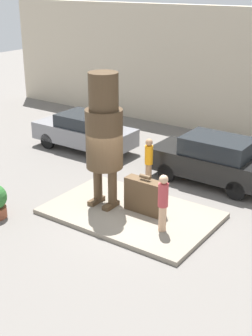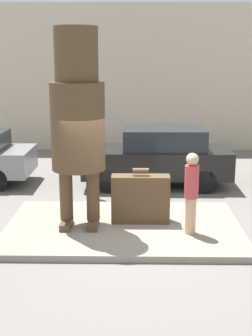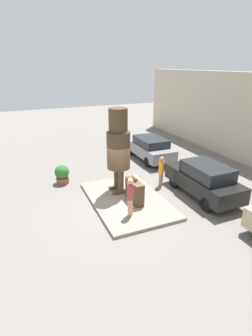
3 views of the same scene
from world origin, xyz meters
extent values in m
plane|color=slate|center=(0.00, 0.00, 0.00)|extent=(60.00, 60.00, 0.00)
cube|color=gray|center=(0.00, 0.00, 0.07)|extent=(5.09, 3.29, 0.14)
cube|color=#4C3823|center=(-1.23, -0.15, 0.21)|extent=(0.22, 0.64, 0.14)
cube|color=#4C3823|center=(-0.65, -0.15, 0.21)|extent=(0.22, 0.64, 0.14)
cylinder|color=#4C3823|center=(-1.23, -0.05, 0.85)|extent=(0.28, 0.28, 1.13)
cylinder|color=#4C3823|center=(-0.65, -0.05, 0.85)|extent=(0.28, 0.28, 1.13)
cylinder|color=#4C3823|center=(-0.94, -0.05, 2.31)|extent=(1.13, 1.13, 1.81)
cylinder|color=#4C3823|center=(-0.94, -0.05, 3.76)|extent=(0.89, 0.89, 1.09)
cube|color=#4C3823|center=(0.37, 0.22, 0.67)|extent=(1.27, 0.40, 1.05)
cylinder|color=#4C3823|center=(0.37, 0.22, 1.31)|extent=(0.35, 0.12, 0.12)
cylinder|color=tan|center=(1.40, -0.46, 0.52)|extent=(0.22, 0.22, 0.77)
cylinder|color=#B23D42|center=(1.40, -0.46, 1.25)|extent=(0.29, 0.29, 0.68)
sphere|color=tan|center=(1.40, -0.46, 1.72)|extent=(0.26, 0.26, 0.26)
cube|color=gray|center=(-5.01, 3.80, 0.70)|extent=(4.40, 1.80, 0.72)
cube|color=#1E2328|center=(-4.79, 3.80, 1.31)|extent=(2.42, 1.62, 0.50)
cylinder|color=black|center=(-6.38, 2.99, 0.34)|extent=(0.67, 0.18, 0.67)
cylinder|color=black|center=(-6.38, 4.62, 0.34)|extent=(0.67, 0.18, 0.67)
cylinder|color=black|center=(-3.65, 2.99, 0.34)|extent=(0.67, 0.18, 0.67)
cylinder|color=black|center=(-3.65, 4.62, 0.34)|extent=(0.67, 0.18, 0.67)
cube|color=black|center=(0.87, 3.70, 0.72)|extent=(4.25, 1.77, 0.78)
cube|color=#1E2328|center=(1.08, 3.70, 1.41)|extent=(2.34, 1.59, 0.60)
cylinder|color=black|center=(-0.44, 2.91, 0.33)|extent=(0.66, 0.18, 0.66)
cylinder|color=black|center=(-0.44, 4.49, 0.33)|extent=(0.66, 0.18, 0.66)
cylinder|color=black|center=(2.19, 2.91, 0.33)|extent=(0.66, 0.18, 0.66)
cylinder|color=black|center=(2.19, 4.49, 0.33)|extent=(0.66, 0.18, 0.66)
cylinder|color=brown|center=(-3.32, -2.46, 0.16)|extent=(0.69, 0.69, 0.33)
sphere|color=#2D6B2D|center=(-3.32, -2.46, 0.66)|extent=(0.79, 0.79, 0.79)
cylinder|color=#A87A56|center=(-0.85, 2.33, 0.38)|extent=(0.22, 0.22, 0.76)
cylinder|color=orange|center=(-0.85, 2.33, 1.09)|extent=(0.29, 0.29, 0.67)
sphere|color=#A87A56|center=(-0.85, 2.33, 1.55)|extent=(0.25, 0.25, 0.25)
camera|label=1|loc=(7.25, -10.54, 6.76)|focal=50.00mm
camera|label=2|loc=(0.22, -9.62, 3.75)|focal=50.00mm
camera|label=3|loc=(10.20, -4.40, 6.16)|focal=28.00mm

